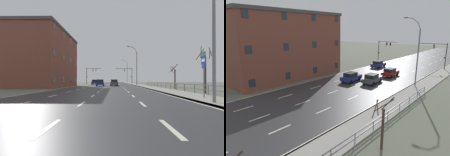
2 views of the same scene
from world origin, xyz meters
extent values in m
cube|color=#5B6051|center=(0.00, 48.00, -0.06)|extent=(160.00, 160.00, 0.12)
cube|color=#303033|center=(0.00, 60.00, 0.01)|extent=(14.00, 120.00, 0.02)
cube|color=beige|center=(-3.50, 23.60, 0.02)|extent=(0.16, 2.20, 0.01)
cube|color=beige|center=(-3.50, 29.00, 0.02)|extent=(0.16, 2.20, 0.01)
cube|color=beige|center=(-3.50, 34.40, 0.02)|extent=(0.16, 2.20, 0.01)
cube|color=beige|center=(-3.50, 39.80, 0.02)|extent=(0.16, 2.20, 0.01)
cube|color=beige|center=(-3.50, 45.20, 0.02)|extent=(0.16, 2.20, 0.01)
cube|color=beige|center=(-3.50, 50.60, 0.02)|extent=(0.16, 2.20, 0.01)
cube|color=beige|center=(-3.50, 56.00, 0.02)|extent=(0.16, 2.20, 0.01)
cube|color=beige|center=(-3.50, 61.40, 0.02)|extent=(0.16, 2.20, 0.01)
cube|color=beige|center=(-3.50, 66.80, 0.02)|extent=(0.16, 2.20, 0.01)
cube|color=beige|center=(-3.50, 72.20, 0.02)|extent=(0.16, 2.20, 0.01)
cube|color=beige|center=(-3.50, 77.60, 0.02)|extent=(0.16, 2.20, 0.01)
cube|color=beige|center=(-3.50, 83.00, 0.02)|extent=(0.16, 2.20, 0.01)
cube|color=beige|center=(-3.50, 88.40, 0.02)|extent=(0.16, 2.20, 0.01)
cube|color=beige|center=(-3.50, 93.80, 0.02)|extent=(0.16, 2.20, 0.01)
cube|color=beige|center=(-3.50, 99.20, 0.02)|extent=(0.16, 2.20, 0.01)
cube|color=beige|center=(-3.50, 104.60, 0.02)|extent=(0.16, 2.20, 0.01)
cube|color=beige|center=(-3.50, 110.00, 0.02)|extent=(0.16, 2.20, 0.01)
cube|color=beige|center=(-3.50, 115.40, 0.02)|extent=(0.16, 2.20, 0.01)
cube|color=beige|center=(0.00, 23.60, 0.02)|extent=(0.16, 2.20, 0.01)
cube|color=beige|center=(0.00, 29.00, 0.02)|extent=(0.16, 2.20, 0.01)
cube|color=beige|center=(0.00, 34.40, 0.02)|extent=(0.16, 2.20, 0.01)
cube|color=beige|center=(0.00, 39.80, 0.02)|extent=(0.16, 2.20, 0.01)
cube|color=beige|center=(0.00, 45.20, 0.02)|extent=(0.16, 2.20, 0.01)
cube|color=beige|center=(0.00, 50.60, 0.02)|extent=(0.16, 2.20, 0.01)
cube|color=beige|center=(0.00, 56.00, 0.02)|extent=(0.16, 2.20, 0.01)
cube|color=beige|center=(0.00, 61.40, 0.02)|extent=(0.16, 2.20, 0.01)
cube|color=beige|center=(0.00, 66.80, 0.02)|extent=(0.16, 2.20, 0.01)
cube|color=beige|center=(0.00, 72.20, 0.02)|extent=(0.16, 2.20, 0.01)
cube|color=beige|center=(0.00, 77.60, 0.02)|extent=(0.16, 2.20, 0.01)
cube|color=beige|center=(0.00, 83.00, 0.02)|extent=(0.16, 2.20, 0.01)
cube|color=beige|center=(0.00, 88.40, 0.02)|extent=(0.16, 2.20, 0.01)
cube|color=beige|center=(0.00, 93.80, 0.02)|extent=(0.16, 2.20, 0.01)
cube|color=beige|center=(0.00, 99.20, 0.02)|extent=(0.16, 2.20, 0.01)
cube|color=beige|center=(0.00, 104.60, 0.02)|extent=(0.16, 2.20, 0.01)
cube|color=beige|center=(3.50, 23.60, 0.02)|extent=(0.16, 2.20, 0.01)
cube|color=beige|center=(3.50, 29.00, 0.02)|extent=(0.16, 2.20, 0.01)
cube|color=beige|center=(3.50, 34.40, 0.02)|extent=(0.16, 2.20, 0.01)
cube|color=beige|center=(3.50, 39.80, 0.02)|extent=(0.16, 2.20, 0.01)
cube|color=beige|center=(3.50, 45.20, 0.02)|extent=(0.16, 2.20, 0.01)
cube|color=beige|center=(3.50, 50.60, 0.02)|extent=(0.16, 2.20, 0.01)
cube|color=beige|center=(3.50, 56.00, 0.02)|extent=(0.16, 2.20, 0.01)
cube|color=beige|center=(3.50, 61.40, 0.02)|extent=(0.16, 2.20, 0.01)
cube|color=beige|center=(3.50, 66.80, 0.02)|extent=(0.16, 2.20, 0.01)
cube|color=beige|center=(3.50, 72.20, 0.02)|extent=(0.16, 2.20, 0.01)
cube|color=beige|center=(3.50, 77.60, 0.02)|extent=(0.16, 2.20, 0.01)
cube|color=beige|center=(3.50, 83.00, 0.02)|extent=(0.16, 2.20, 0.01)
cube|color=beige|center=(3.50, 88.40, 0.02)|extent=(0.16, 2.20, 0.01)
cube|color=beige|center=(6.85, 60.00, 0.02)|extent=(0.16, 120.00, 0.01)
cube|color=beige|center=(-6.85, 60.00, 0.02)|extent=(0.16, 120.00, 0.01)
cube|color=gray|center=(8.50, 60.00, 0.06)|extent=(3.00, 120.00, 0.12)
cube|color=slate|center=(7.08, 60.00, 0.06)|extent=(0.16, 120.00, 0.12)
cube|color=#515459|center=(9.85, 24.63, 0.95)|extent=(0.06, 34.78, 0.08)
cube|color=#515459|center=(9.85, 24.63, 0.55)|extent=(0.06, 34.78, 0.08)
cylinder|color=#515459|center=(9.85, 23.29, 0.50)|extent=(0.07, 0.07, 1.00)
cylinder|color=#515459|center=(9.85, 25.97, 0.50)|extent=(0.07, 0.07, 1.00)
cylinder|color=#515459|center=(9.85, 28.64, 0.50)|extent=(0.07, 0.07, 1.00)
cylinder|color=#515459|center=(9.85, 31.32, 0.50)|extent=(0.07, 0.07, 1.00)
cylinder|color=#515459|center=(9.85, 33.99, 0.50)|extent=(0.07, 0.07, 1.00)
cylinder|color=#515459|center=(9.85, 36.67, 0.50)|extent=(0.07, 0.07, 1.00)
cylinder|color=#515459|center=(9.85, 39.34, 0.50)|extent=(0.07, 0.07, 1.00)
cylinder|color=#515459|center=(9.85, 42.02, 0.50)|extent=(0.07, 0.07, 1.00)
cylinder|color=slate|center=(7.60, 44.86, 4.29)|extent=(0.20, 0.20, 8.58)
cylinder|color=slate|center=(7.39, 44.86, 9.03)|extent=(0.53, 0.11, 0.96)
cylinder|color=slate|center=(6.76, 44.86, 9.78)|extent=(0.89, 0.11, 0.67)
cylinder|color=slate|center=(5.85, 44.86, 10.16)|extent=(1.01, 0.11, 0.28)
cube|color=#333335|center=(5.35, 44.86, 10.19)|extent=(0.56, 0.24, 0.12)
cylinder|color=#38383A|center=(7.90, 61.56, 2.85)|extent=(0.18, 0.18, 5.70)
cylinder|color=#38383A|center=(5.02, 61.56, 5.45)|extent=(5.75, 0.12, 0.12)
cube|color=black|center=(5.31, 61.56, 4.90)|extent=(0.20, 0.28, 0.80)
sphere|color=#2D2D2D|center=(5.31, 61.41, 5.16)|extent=(0.14, 0.14, 0.14)
sphere|color=#F2AD19|center=(5.31, 61.41, 4.90)|extent=(0.14, 0.14, 0.14)
sphere|color=#2D2D2D|center=(5.31, 61.41, 4.64)|extent=(0.14, 0.14, 0.14)
cube|color=black|center=(7.68, 61.51, 2.60)|extent=(0.18, 0.12, 0.32)
cylinder|color=#38383A|center=(-7.90, 60.98, 2.87)|extent=(0.18, 0.18, 5.74)
cylinder|color=#38383A|center=(-5.42, 60.98, 5.49)|extent=(4.97, 0.12, 0.12)
cube|color=black|center=(-5.67, 60.98, 4.94)|extent=(0.20, 0.28, 0.80)
sphere|color=red|center=(-5.67, 60.83, 5.20)|extent=(0.14, 0.14, 0.14)
sphere|color=#2D2D2D|center=(-5.67, 60.83, 4.94)|extent=(0.14, 0.14, 0.14)
sphere|color=#2D2D2D|center=(-5.67, 60.83, 4.68)|extent=(0.14, 0.14, 0.14)
cube|color=black|center=(-4.67, 60.98, 4.94)|extent=(0.20, 0.28, 0.80)
sphere|color=red|center=(-4.67, 60.83, 5.20)|extent=(0.14, 0.14, 0.14)
sphere|color=#2D2D2D|center=(-4.67, 60.83, 4.94)|extent=(0.14, 0.14, 0.14)
sphere|color=#2D2D2D|center=(-4.67, 60.83, 4.68)|extent=(0.14, 0.14, 0.14)
cube|color=black|center=(-7.68, 60.93, 2.60)|extent=(0.18, 0.12, 0.32)
cube|color=navy|center=(-1.57, 40.73, 0.65)|extent=(1.95, 4.18, 0.64)
cube|color=black|center=(-1.56, 40.48, 1.27)|extent=(1.65, 2.07, 0.60)
cube|color=slate|center=(-1.60, 41.43, 1.25)|extent=(1.41, 0.15, 0.51)
cylinder|color=black|center=(-0.82, 42.04, 0.33)|extent=(0.25, 0.67, 0.66)
cylinder|color=black|center=(-2.44, 41.96, 0.33)|extent=(0.25, 0.67, 0.66)
cylinder|color=black|center=(-0.70, 39.50, 0.33)|extent=(0.25, 0.67, 0.66)
cylinder|color=black|center=(-2.32, 39.42, 0.33)|extent=(0.25, 0.67, 0.66)
cube|color=red|center=(-2.13, 38.67, 0.65)|extent=(0.16, 0.05, 0.14)
cube|color=red|center=(-0.81, 38.73, 0.65)|extent=(0.16, 0.05, 0.14)
cube|color=navy|center=(-4.31, 54.74, 0.65)|extent=(1.84, 4.14, 0.64)
cube|color=black|center=(-4.32, 54.49, 1.27)|extent=(1.60, 2.03, 0.60)
cube|color=slate|center=(-4.30, 55.44, 1.25)|extent=(1.41, 0.11, 0.51)
cylinder|color=black|center=(-3.48, 55.99, 0.33)|extent=(0.23, 0.66, 0.66)
cylinder|color=black|center=(-5.10, 56.02, 0.33)|extent=(0.23, 0.66, 0.66)
cylinder|color=black|center=(-3.53, 53.45, 0.33)|extent=(0.23, 0.66, 0.66)
cylinder|color=black|center=(-5.15, 53.48, 0.33)|extent=(0.23, 0.66, 0.66)
cube|color=red|center=(-5.02, 52.72, 0.65)|extent=(0.16, 0.04, 0.14)
cube|color=red|center=(-3.70, 52.69, 0.65)|extent=(0.16, 0.04, 0.14)
cube|color=#474C51|center=(1.71, 42.05, 0.65)|extent=(1.97, 4.19, 0.64)
cube|color=black|center=(1.72, 41.80, 1.27)|extent=(1.66, 2.08, 0.60)
cube|color=slate|center=(1.67, 42.74, 1.25)|extent=(1.41, 0.15, 0.51)
cylinder|color=black|center=(2.45, 43.36, 0.33)|extent=(0.25, 0.67, 0.66)
cylinder|color=black|center=(0.83, 43.27, 0.33)|extent=(0.25, 0.67, 0.66)
cylinder|color=black|center=(2.58, 40.82, 0.33)|extent=(0.25, 0.67, 0.66)
cylinder|color=black|center=(0.96, 40.73, 0.33)|extent=(0.25, 0.67, 0.66)
cube|color=red|center=(1.15, 39.98, 0.65)|extent=(0.16, 0.05, 0.14)
cube|color=red|center=(2.47, 40.05, 0.65)|extent=(0.16, 0.05, 0.14)
cube|color=maroon|center=(1.77, 48.34, 0.65)|extent=(1.77, 4.10, 0.64)
cube|color=black|center=(1.77, 48.09, 1.27)|extent=(1.56, 2.00, 0.60)
cube|color=slate|center=(1.77, 49.04, 1.25)|extent=(1.40, 0.08, 0.51)
cylinder|color=black|center=(2.58, 49.61, 0.33)|extent=(0.22, 0.66, 0.66)
cylinder|color=black|center=(0.96, 49.61, 0.33)|extent=(0.22, 0.66, 0.66)
cylinder|color=black|center=(2.59, 47.07, 0.33)|extent=(0.22, 0.66, 0.66)
cylinder|color=black|center=(0.97, 47.07, 0.33)|extent=(0.22, 0.66, 0.66)
cube|color=red|center=(1.12, 46.31, 0.65)|extent=(0.16, 0.04, 0.14)
cube|color=red|center=(2.44, 46.31, 0.65)|extent=(0.16, 0.04, 0.14)
cube|color=brown|center=(-14.84, 35.73, 5.52)|extent=(13.44, 19.89, 11.04)
cube|color=#4C4742|center=(-14.84, 35.73, 11.29)|extent=(13.71, 20.29, 0.50)
cube|color=#282D38|center=(-8.10, 26.98, 1.40)|extent=(0.04, 0.90, 1.10)
cube|color=#282D38|center=(-8.10, 32.81, 1.40)|extent=(0.04, 0.90, 1.10)
cube|color=#282D38|center=(-8.10, 38.64, 1.40)|extent=(0.04, 0.90, 1.10)
cube|color=#282D38|center=(-8.10, 44.47, 1.40)|extent=(0.04, 0.90, 1.10)
cube|color=#282D38|center=(-8.10, 26.98, 5.92)|extent=(0.04, 0.90, 1.10)
cube|color=#282D38|center=(-8.10, 32.81, 5.92)|extent=(0.04, 0.90, 1.10)
cube|color=#282D38|center=(-8.10, 38.64, 5.92)|extent=(0.04, 0.90, 1.10)
cube|color=#282D38|center=(-8.10, 44.47, 5.92)|extent=(0.04, 0.90, 1.10)
cube|color=#282D38|center=(-8.10, 26.98, 10.44)|extent=(0.04, 0.90, 1.10)
cube|color=#282D38|center=(-8.10, 32.81, 10.44)|extent=(0.04, 0.90, 1.10)
cube|color=#282D38|center=(-8.10, 38.64, 10.44)|extent=(0.04, 0.90, 1.10)
cube|color=#282D38|center=(-8.10, 44.47, 10.44)|extent=(0.04, 0.90, 1.10)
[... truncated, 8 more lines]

